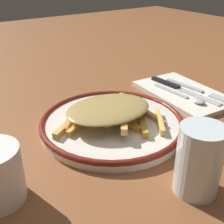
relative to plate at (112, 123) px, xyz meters
name	(u,v)px	position (x,y,z in m)	size (l,w,h in m)	color
ground_plane	(112,128)	(0.00, 0.00, -0.01)	(2.60, 2.60, 0.00)	brown
plate	(112,123)	(0.00, 0.00, 0.00)	(0.29, 0.29, 0.02)	silver
fries_heap	(109,111)	(0.01, 0.00, 0.03)	(0.22, 0.18, 0.04)	#EAAF47
napkin	(183,93)	(-0.24, -0.03, -0.01)	(0.15, 0.24, 0.01)	silver
fork	(195,89)	(-0.27, -0.02, 0.00)	(0.04, 0.18, 0.01)	silver
knife	(178,88)	(-0.24, -0.05, 0.00)	(0.03, 0.21, 0.01)	black
spoon	(187,97)	(-0.21, 0.00, 0.00)	(0.03, 0.15, 0.01)	silver
water_glass	(200,160)	(0.00, 0.21, 0.04)	(0.06, 0.06, 0.10)	silver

